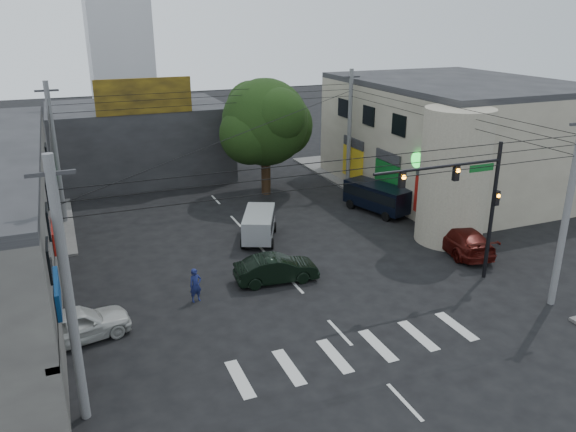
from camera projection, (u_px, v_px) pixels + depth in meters
ground at (311, 302)px, 26.85m from camera, size 160.00×160.00×0.00m
sidewalk_far_right at (413, 171)px, 48.94m from camera, size 16.00×16.00×0.15m
building_right at (454, 138)px, 43.26m from camera, size 14.00×18.00×8.00m
corner_column at (454, 176)px, 32.92m from camera, size 4.00×4.00×8.00m
building_far at (139, 141)px, 47.03m from camera, size 14.00×10.00×6.00m
billboard at (144, 96)px, 41.31m from camera, size 7.00×0.30×2.60m
street_tree at (265, 123)px, 41.23m from camera, size 6.40×6.40×8.70m
traffic_gantry at (468, 193)px, 27.15m from camera, size 7.10×0.35×7.20m
utility_pole_near_left at (69, 297)px, 17.62m from camera, size 0.32×0.32×9.20m
utility_pole_near_right at (567, 212)px, 25.14m from camera, size 0.32×0.32×9.20m
utility_pole_far_left at (56, 155)px, 35.46m from camera, size 0.32×0.32×9.20m
utility_pole_far_right at (349, 130)px, 42.98m from camera, size 0.32×0.32×9.20m
dark_sedan at (276, 269)px, 28.68m from camera, size 2.28×4.54×1.40m
white_compact at (76, 325)px, 23.39m from camera, size 3.61×5.19×1.52m
maroon_sedan at (459, 239)px, 32.40m from camera, size 3.69×5.89×1.52m
silver_minivan at (259, 226)px, 33.96m from camera, size 5.33×4.74×1.74m
navy_van at (377, 198)px, 38.78m from camera, size 5.90×4.50×1.96m
traffic_officer at (196, 285)px, 26.64m from camera, size 0.77×0.65×1.68m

